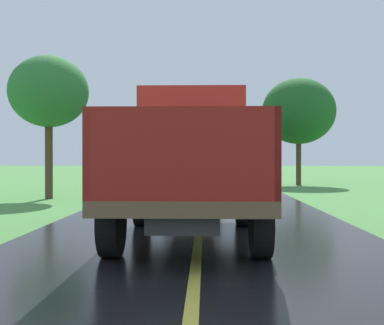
{
  "coord_description": "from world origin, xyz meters",
  "views": [
    {
      "loc": [
        0.13,
        1.75,
        1.48
      ],
      "look_at": [
        -0.12,
        11.08,
        1.4
      ],
      "focal_mm": 47.7,
      "sensor_mm": 36.0,
      "label": 1
    }
  ],
  "objects_px": {
    "roadside_tree_near_left": "(49,92)",
    "roadside_tree_mid_right": "(299,111)",
    "banana_truck_far": "(195,158)",
    "banana_truck_near": "(190,159)"
  },
  "relations": [
    {
      "from": "roadside_tree_near_left",
      "to": "roadside_tree_mid_right",
      "type": "relative_size",
      "value": 0.89
    },
    {
      "from": "banana_truck_far",
      "to": "roadside_tree_near_left",
      "type": "bearing_deg",
      "value": -131.0
    },
    {
      "from": "roadside_tree_mid_right",
      "to": "banana_truck_near",
      "type": "bearing_deg",
      "value": -106.31
    },
    {
      "from": "banana_truck_near",
      "to": "roadside_tree_near_left",
      "type": "relative_size",
      "value": 1.12
    },
    {
      "from": "banana_truck_near",
      "to": "banana_truck_far",
      "type": "height_order",
      "value": "same"
    },
    {
      "from": "banana_truck_far",
      "to": "roadside_tree_mid_right",
      "type": "xyz_separation_m",
      "value": [
        5.6,
        3.69,
        2.57
      ]
    },
    {
      "from": "banana_truck_far",
      "to": "roadside_tree_near_left",
      "type": "distance_m",
      "value": 8.24
    },
    {
      "from": "banana_truck_near",
      "to": "roadside_tree_mid_right",
      "type": "xyz_separation_m",
      "value": [
        5.36,
        18.32,
        2.56
      ]
    },
    {
      "from": "banana_truck_near",
      "to": "roadside_tree_mid_right",
      "type": "distance_m",
      "value": 19.26
    },
    {
      "from": "roadside_tree_mid_right",
      "to": "banana_truck_far",
      "type": "bearing_deg",
      "value": -146.6
    }
  ]
}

